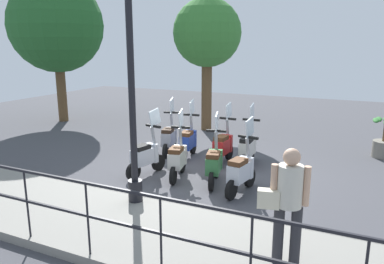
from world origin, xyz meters
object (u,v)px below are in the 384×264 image
at_px(scooter_near_0, 241,171).
at_px(scooter_near_2, 178,158).
at_px(pedestrian_with_bag, 288,198).
at_px(potted_palm, 384,141).
at_px(lamp_post_near, 132,93).
at_px(tree_distant, 207,34).
at_px(scooter_near_1, 214,163).
at_px(scooter_near_3, 146,155).
at_px(scooter_far_1, 223,146).
at_px(scooter_far_2, 188,141).
at_px(tree_large, 56,26).
at_px(scooter_far_3, 169,137).
at_px(scooter_far_0, 248,147).

height_order(scooter_near_0, scooter_near_2, same).
bearing_deg(pedestrian_with_bag, potted_palm, -24.28).
bearing_deg(lamp_post_near, tree_distant, 11.79).
bearing_deg(scooter_near_1, potted_palm, -55.77).
distance_m(tree_distant, scooter_near_3, 5.77).
relative_size(scooter_far_1, scooter_far_2, 1.00).
relative_size(tree_large, tree_distant, 1.20).
relative_size(potted_palm, scooter_near_0, 0.69).
height_order(scooter_near_1, scooter_far_3, same).
height_order(tree_distant, scooter_far_1, tree_distant).
distance_m(scooter_near_1, scooter_far_3, 2.52).
bearing_deg(scooter_far_1, scooter_near_0, -146.91).
height_order(potted_palm, scooter_far_1, scooter_far_1).
bearing_deg(scooter_near_0, scooter_near_2, 90.69).
relative_size(tree_distant, scooter_near_3, 2.93).
distance_m(scooter_near_1, scooter_near_2, 0.88).
bearing_deg(scooter_far_2, scooter_near_3, 161.86).
distance_m(lamp_post_near, pedestrian_with_bag, 3.24).
relative_size(scooter_near_2, scooter_near_3, 1.00).
bearing_deg(potted_palm, scooter_near_3, 128.08).
height_order(scooter_near_2, scooter_far_0, same).
relative_size(pedestrian_with_bag, scooter_far_2, 1.03).
bearing_deg(tree_distant, tree_large, 99.83).
distance_m(scooter_near_0, scooter_near_1, 0.73).
bearing_deg(tree_large, scooter_far_0, -105.71).
distance_m(scooter_far_1, scooter_far_3, 1.66).
bearing_deg(tree_distant, scooter_far_0, -142.70).
relative_size(tree_distant, scooter_far_3, 2.93).
relative_size(lamp_post_near, tree_large, 0.83).
bearing_deg(potted_palm, scooter_near_1, 138.09).
height_order(pedestrian_with_bag, scooter_far_3, pedestrian_with_bag).
bearing_deg(pedestrian_with_bag, scooter_near_1, 25.28).
xyz_separation_m(tree_distant, scooter_far_3, (-3.26, -0.27, -2.82)).
distance_m(scooter_near_2, scooter_far_0, 1.93).
height_order(tree_distant, scooter_near_1, tree_distant).
xyz_separation_m(potted_palm, scooter_near_0, (-4.03, 2.71, 0.04)).
xyz_separation_m(pedestrian_with_bag, scooter_near_0, (2.41, 1.38, -0.60)).
bearing_deg(scooter_near_3, scooter_far_1, -27.76).
xyz_separation_m(pedestrian_with_bag, scooter_far_1, (4.06, 2.38, -0.60)).
distance_m(pedestrian_with_bag, scooter_near_0, 2.84).
bearing_deg(scooter_near_3, tree_distant, 19.19).
height_order(lamp_post_near, scooter_near_3, lamp_post_near).
distance_m(scooter_near_3, scooter_far_3, 1.77).
relative_size(lamp_post_near, scooter_far_2, 2.93).
xyz_separation_m(tree_distant, scooter_near_0, (-5.08, -2.93, -2.82)).
bearing_deg(potted_palm, scooter_far_2, 115.96).
bearing_deg(lamp_post_near, tree_large, 51.75).
xyz_separation_m(lamp_post_near, scooter_far_1, (3.18, -0.54, -1.68)).
height_order(tree_distant, scooter_far_3, tree_distant).
bearing_deg(scooter_near_2, pedestrian_with_bag, -144.63).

